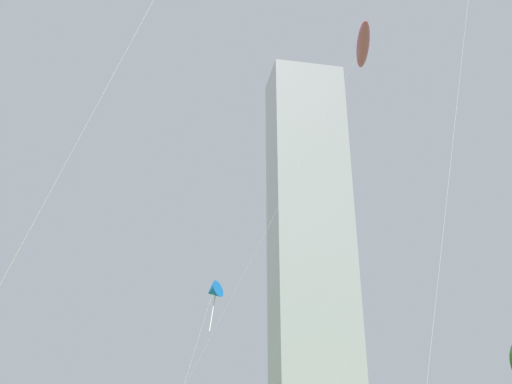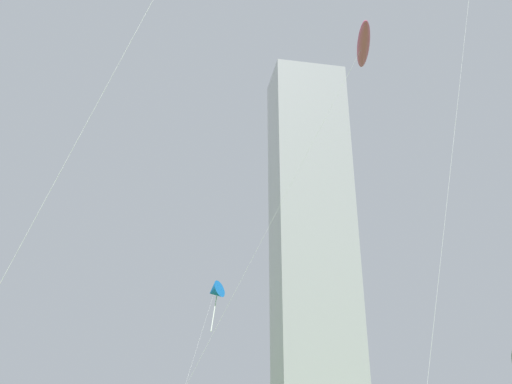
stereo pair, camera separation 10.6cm
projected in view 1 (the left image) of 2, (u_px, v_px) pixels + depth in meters
The scene contains 3 objects.
kite_flying_0 at pixel (213, 291), 47.06m from camera, with size 6.91×9.97×13.70m.
kite_flying_2 at pixel (363, 46), 30.38m from camera, with size 10.98×9.58×22.56m.
distant_highrise_1 at pixel (310, 231), 133.66m from camera, with size 19.27×14.04×93.03m, color #A8A8AD.
Camera 1 is at (-8.77, -11.01, 1.99)m, focal length 37.27 mm.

